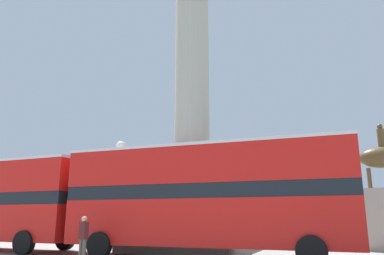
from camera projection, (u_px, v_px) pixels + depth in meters
ground_plane at (192, 251)px, 17.77m from camera, size 200.00×200.00×0.00m
monument_column at (192, 107)px, 19.42m from camera, size 5.36×5.36×21.41m
bus_b at (205, 195)px, 14.69m from camera, size 11.31×3.13×4.31m
street_lamp at (119, 180)px, 18.30m from camera, size 0.49×0.49×5.26m
pedestrian_near_lamp at (83, 237)px, 13.57m from camera, size 0.45×0.31×1.59m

